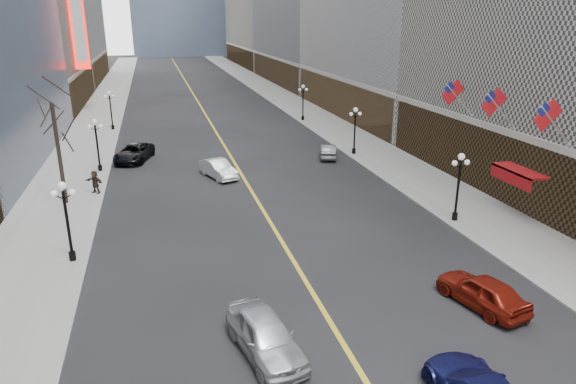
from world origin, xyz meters
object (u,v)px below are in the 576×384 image
streetlamp_east_2 (355,126)px  streetlamp_west_3 (110,106)px  streetlamp_west_1 (66,213)px  streetlamp_west_2 (97,140)px  car_sb_mid (482,291)px  streetlamp_east_3 (303,99)px  car_nb_far (134,153)px  car_nb_mid (218,169)px  car_nb_near (266,335)px  car_sb_far (328,151)px  streetlamp_east_1 (459,180)px

streetlamp_east_2 → streetlamp_west_3: size_ratio=1.00×
streetlamp_west_1 → streetlamp_west_2: bearing=90.0°
streetlamp_west_1 → car_sb_mid: size_ratio=0.99×
streetlamp_west_3 → streetlamp_east_3: bearing=0.0°
streetlamp_west_3 → car_nb_far: (2.80, -14.82, -2.13)m
car_sb_mid → streetlamp_east_2: bearing=-113.4°
streetlamp_east_2 → car_nb_far: (-20.80, 3.18, -2.13)m
streetlamp_west_2 → car_nb_mid: 10.84m
streetlamp_west_2 → car_nb_far: streetlamp_west_2 is taller
car_nb_far → streetlamp_west_1: bearing=-80.3°
car_nb_near → car_sb_mid: bearing=-6.0°
car_nb_mid → car_sb_mid: size_ratio=0.99×
car_nb_near → car_sb_far: bearing=55.2°
streetlamp_east_3 → car_sb_far: (-2.80, -18.40, -2.24)m
car_nb_mid → streetlamp_west_1: bearing=-144.9°
streetlamp_west_3 → car_sb_far: bearing=-41.5°
streetlamp_east_3 → streetlamp_east_1: bearing=-90.0°
streetlamp_west_2 → car_sb_far: streetlamp_west_2 is taller
streetlamp_east_2 → car_sb_far: size_ratio=1.12×
car_nb_far → streetlamp_east_1: bearing=-28.3°
streetlamp_east_3 → streetlamp_west_1: size_ratio=1.00×
streetlamp_west_3 → car_sb_far: 27.86m
car_nb_mid → streetlamp_east_3: bearing=38.3°
streetlamp_west_3 → car_sb_mid: size_ratio=0.99×
car_sb_far → streetlamp_east_1: bearing=116.9°
streetlamp_east_1 → car_sb_far: (-2.80, 17.60, -2.24)m
streetlamp_east_1 → streetlamp_east_2: size_ratio=1.00×
streetlamp_west_1 → car_sb_far: (20.80, 17.60, -2.24)m
car_nb_near → car_nb_far: (-5.77, 31.74, -0.06)m
car_nb_mid → car_sb_far: (11.00, 3.70, -0.08)m
streetlamp_west_3 → car_nb_mid: size_ratio=1.00×
car_sb_mid → streetlamp_west_3: bearing=-81.3°
streetlamp_west_1 → streetlamp_east_3: bearing=56.8°
streetlamp_east_3 → car_nb_mid: (-13.80, -22.10, -2.16)m
car_nb_near → car_sb_far: size_ratio=1.22×
streetlamp_east_3 → car_nb_far: 25.63m
streetlamp_west_2 → car_sb_mid: streetlamp_west_2 is taller
car_nb_far → car_sb_mid: 34.80m
streetlamp_west_3 → car_nb_far: 15.23m
streetlamp_west_2 → car_nb_far: bearing=48.6°
car_sb_far → car_sb_mid: bearing=104.2°
streetlamp_west_1 → car_nb_far: streetlamp_west_1 is taller
streetlamp_east_3 → streetlamp_east_2: bearing=-90.0°
streetlamp_east_3 → car_nb_near: (-15.03, -46.56, -2.06)m
car_nb_mid → car_nb_far: bearing=114.2°
car_nb_mid → car_nb_far: car_nb_far is taller
streetlamp_west_3 → car_nb_mid: 24.27m
streetlamp_east_1 → streetlamp_west_2: (-23.60, 18.00, 0.00)m
streetlamp_east_1 → streetlamp_west_1: bearing=180.0°
streetlamp_east_1 → car_nb_near: streetlamp_east_1 is taller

